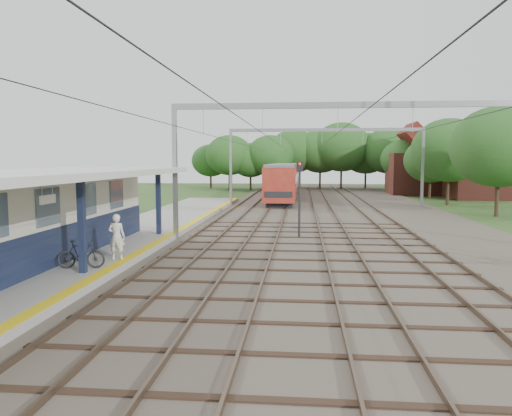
{
  "coord_description": "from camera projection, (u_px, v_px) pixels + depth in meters",
  "views": [
    {
      "loc": [
        1.49,
        -10.04,
        4.14
      ],
      "look_at": [
        -0.98,
        16.51,
        1.6
      ],
      "focal_mm": 35.0,
      "sensor_mm": 36.0,
      "label": 1
    }
  ],
  "objects": [
    {
      "name": "ground",
      "position": [
        230.0,
        358.0,
        10.48
      ],
      "size": [
        160.0,
        160.0,
        0.0
      ],
      "primitive_type": "plane",
      "color": "#2D4C1E",
      "rests_on": "ground"
    },
    {
      "name": "ballast_bed",
      "position": [
        334.0,
        212.0,
        39.84
      ],
      "size": [
        18.0,
        90.0,
        0.1
      ],
      "primitive_type": "cube",
      "color": "#473D33",
      "rests_on": "ground"
    },
    {
      "name": "platform",
      "position": [
        122.0,
        240.0,
        25.03
      ],
      "size": [
        5.0,
        52.0,
        0.35
      ],
      "primitive_type": "cube",
      "color": "gray",
      "rests_on": "ground"
    },
    {
      "name": "yellow_stripe",
      "position": [
        166.0,
        237.0,
        24.81
      ],
      "size": [
        0.45,
        52.0,
        0.01
      ],
      "primitive_type": "cube",
      "color": "yellow",
      "rests_on": "platform"
    },
    {
      "name": "station_building",
      "position": [
        15.0,
        219.0,
        18.04
      ],
      "size": [
        3.41,
        18.0,
        3.4
      ],
      "color": "beige",
      "rests_on": "platform"
    },
    {
      "name": "canopy",
      "position": [
        27.0,
        175.0,
        16.8
      ],
      "size": [
        6.4,
        20.0,
        3.44
      ],
      "color": "black",
      "rests_on": "platform"
    },
    {
      "name": "rail_tracks",
      "position": [
        302.0,
        210.0,
        40.06
      ],
      "size": [
        11.8,
        88.0,
        0.15
      ],
      "color": "brown",
      "rests_on": "ballast_bed"
    },
    {
      "name": "catenary_system",
      "position": [
        330.0,
        141.0,
        34.71
      ],
      "size": [
        17.22,
        88.0,
        7.0
      ],
      "color": "gray",
      "rests_on": "ground"
    },
    {
      "name": "tree_band",
      "position": [
        320.0,
        155.0,
        66.28
      ],
      "size": [
        31.72,
        30.88,
        8.82
      ],
      "color": "#382619",
      "rests_on": "ground"
    },
    {
      "name": "house_near",
      "position": [
        484.0,
        171.0,
        53.86
      ],
      "size": [
        7.0,
        6.12,
        7.89
      ],
      "color": "brown",
      "rests_on": "ground"
    },
    {
      "name": "house_far",
      "position": [
        423.0,
        168.0,
        60.24
      ],
      "size": [
        8.0,
        6.12,
        8.66
      ],
      "color": "brown",
      "rests_on": "ground"
    },
    {
      "name": "person",
      "position": [
        117.0,
        237.0,
        19.15
      ],
      "size": [
        0.66,
        0.45,
        1.76
      ],
      "primitive_type": "imported",
      "rotation": [
        0.0,
        0.0,
        3.18
      ],
      "color": "silver",
      "rests_on": "platform"
    },
    {
      "name": "bicycle",
      "position": [
        81.0,
        254.0,
        17.54
      ],
      "size": [
        1.72,
        0.73,
        1.0
      ],
      "primitive_type": "imported",
      "rotation": [
        0.0,
        0.0,
        1.73
      ],
      "color": "black",
      "rests_on": "platform"
    },
    {
      "name": "train",
      "position": [
        286.0,
        178.0,
        59.01
      ],
      "size": [
        2.81,
        35.04,
        3.7
      ],
      "color": "black",
      "rests_on": "ballast_bed"
    },
    {
      "name": "signal_post",
      "position": [
        300.0,
        192.0,
        26.02
      ],
      "size": [
        0.31,
        0.28,
        4.07
      ],
      "rotation": [
        0.0,
        0.0,
        -0.24
      ],
      "color": "black",
      "rests_on": "ground"
    }
  ]
}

